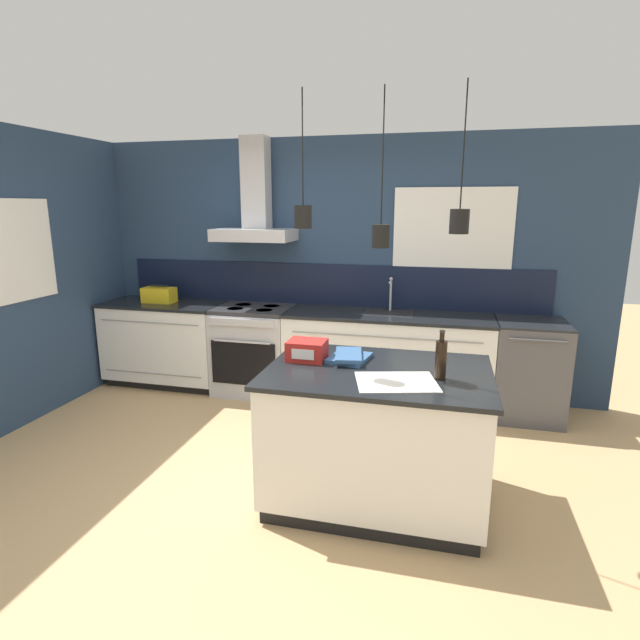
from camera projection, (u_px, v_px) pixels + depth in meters
name	position (u px, v px, depth m)	size (l,w,h in m)	color
ground_plane	(261.00, 482.00, 3.57)	(16.00, 16.00, 0.00)	tan
wall_back	(323.00, 262.00, 5.16)	(5.60, 2.15, 2.60)	navy
wall_left	(32.00, 276.00, 4.51)	(0.08, 3.80, 2.60)	navy
counter_run_left	(167.00, 343.00, 5.47)	(1.30, 0.64, 0.91)	black
counter_run_sink	(387.00, 358.00, 4.90)	(2.00, 0.64, 1.24)	black
oven_range	(255.00, 350.00, 5.22)	(0.78, 0.66, 0.91)	#B5B5BA
dishwasher	(528.00, 369.00, 4.60)	(0.62, 0.65, 0.91)	#4C4C51
kitchen_island	(376.00, 435.00, 3.28)	(1.42, 1.00, 0.91)	black
bottle_on_island	(441.00, 359.00, 2.98)	(0.07, 0.07, 0.30)	black
book_stack	(349.00, 357.00, 3.36)	(0.29, 0.36, 0.05)	#335684
red_supply_box	(307.00, 350.00, 3.37)	(0.25, 0.21, 0.13)	red
paper_pile	(396.00, 382.00, 2.95)	(0.54, 0.46, 0.01)	silver
yellow_toolbox	(159.00, 295.00, 5.36)	(0.34, 0.18, 0.19)	gold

